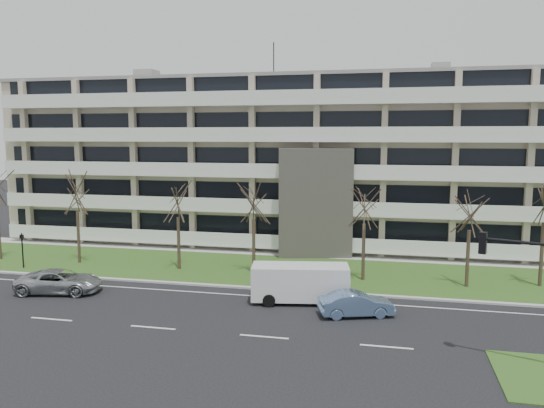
% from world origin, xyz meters
% --- Properties ---
extents(ground, '(160.00, 160.00, 0.00)m').
position_xyz_m(ground, '(0.00, 0.00, 0.00)').
color(ground, black).
rests_on(ground, ground).
extents(grass_verge, '(90.00, 10.00, 0.06)m').
position_xyz_m(grass_verge, '(0.00, 13.00, 0.03)').
color(grass_verge, '#2B511B').
rests_on(grass_verge, ground).
extents(curb, '(90.00, 0.35, 0.12)m').
position_xyz_m(curb, '(0.00, 8.00, 0.06)').
color(curb, '#B2B2AD').
rests_on(curb, ground).
extents(sidewalk, '(90.00, 2.00, 0.08)m').
position_xyz_m(sidewalk, '(0.00, 18.50, 0.04)').
color(sidewalk, '#B2B2AD').
rests_on(sidewalk, ground).
extents(lane_edge_line, '(90.00, 0.12, 0.01)m').
position_xyz_m(lane_edge_line, '(0.00, 6.50, 0.01)').
color(lane_edge_line, white).
rests_on(lane_edge_line, ground).
extents(apartment_building, '(60.50, 15.10, 18.75)m').
position_xyz_m(apartment_building, '(-0.01, 25.32, 7.61)').
color(apartment_building, '#C6B49A').
rests_on(apartment_building, ground).
extents(silver_pickup, '(5.66, 3.36, 1.48)m').
position_xyz_m(silver_pickup, '(-14.55, 4.56, 0.74)').
color(silver_pickup, '#A7AAAE').
rests_on(silver_pickup, ground).
extents(blue_sedan, '(4.40, 2.69, 1.37)m').
position_xyz_m(blue_sedan, '(4.31, 4.12, 0.69)').
color(blue_sedan, '#6D8EBE').
rests_on(blue_sedan, ground).
extents(white_van, '(6.08, 3.09, 2.25)m').
position_xyz_m(white_van, '(0.92, 5.99, 1.35)').
color(white_van, white).
rests_on(white_van, ground).
extents(pedestrian_signal, '(0.29, 0.25, 2.72)m').
position_xyz_m(pedestrian_signal, '(-21.01, 9.54, 1.73)').
color(pedestrian_signal, black).
rests_on(pedestrian_signal, ground).
extents(tree_1, '(3.75, 3.75, 7.50)m').
position_xyz_m(tree_1, '(-17.78, 11.96, 5.83)').
color(tree_1, '#382B21').
rests_on(tree_1, ground).
extents(tree_2, '(3.55, 3.55, 7.10)m').
position_xyz_m(tree_2, '(-9.31, 11.75, 5.52)').
color(tree_2, '#382B21').
rests_on(tree_2, ground).
extents(tree_3, '(3.60, 3.60, 7.20)m').
position_xyz_m(tree_3, '(-3.51, 11.72, 5.59)').
color(tree_3, '#382B21').
rests_on(tree_3, ground).
extents(tree_4, '(3.56, 3.56, 7.12)m').
position_xyz_m(tree_4, '(4.34, 11.60, 5.53)').
color(tree_4, '#382B21').
rests_on(tree_4, ground).
extents(tree_5, '(3.44, 3.44, 6.87)m').
position_xyz_m(tree_5, '(11.15, 11.37, 5.34)').
color(tree_5, '#382B21').
rests_on(tree_5, ground).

